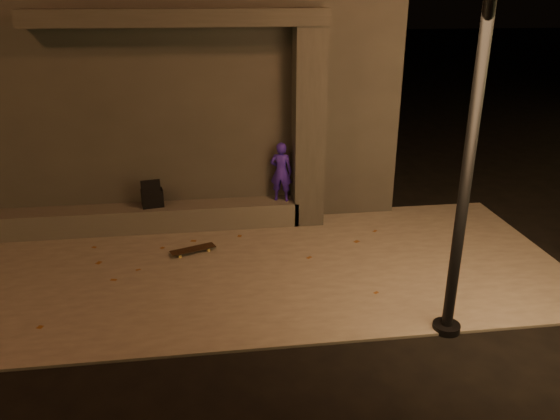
{
  "coord_description": "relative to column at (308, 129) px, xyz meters",
  "views": [
    {
      "loc": [
        -0.13,
        -5.85,
        4.17
      ],
      "look_at": [
        0.94,
        2.0,
        0.99
      ],
      "focal_mm": 35.0,
      "sensor_mm": 36.0,
      "label": 1
    }
  ],
  "objects": [
    {
      "name": "ground",
      "position": [
        -1.7,
        -3.75,
        -1.84
      ],
      "size": [
        120.0,
        120.0,
        0.0
      ],
      "primitive_type": "plane",
      "color": "black",
      "rests_on": "ground"
    },
    {
      "name": "sidewalk",
      "position": [
        -1.7,
        -1.75,
        -1.82
      ],
      "size": [
        11.0,
        4.4,
        0.04
      ],
      "primitive_type": "cube",
      "color": "#69635D",
      "rests_on": "ground"
    },
    {
      "name": "building",
      "position": [
        -2.7,
        2.74,
        0.77
      ],
      "size": [
        9.0,
        5.1,
        5.22
      ],
      "color": "#393734",
      "rests_on": "ground"
    },
    {
      "name": "ledge",
      "position": [
        -3.2,
        0.0,
        -1.58
      ],
      "size": [
        6.0,
        0.55,
        0.45
      ],
      "primitive_type": "cube",
      "color": "#57544F",
      "rests_on": "sidewalk"
    },
    {
      "name": "column",
      "position": [
        0.0,
        0.0,
        0.0
      ],
      "size": [
        0.55,
        0.55,
        3.6
      ],
      "primitive_type": "cube",
      "color": "#393734",
      "rests_on": "sidewalk"
    },
    {
      "name": "canopy",
      "position": [
        -2.2,
        0.05,
        1.94
      ],
      "size": [
        5.0,
        0.7,
        0.28
      ],
      "primitive_type": "cube",
      "color": "#393734",
      "rests_on": "column"
    },
    {
      "name": "skateboarder",
      "position": [
        -0.5,
        0.0,
        -0.79
      ],
      "size": [
        0.48,
        0.39,
        1.13
      ],
      "primitive_type": "imported",
      "rotation": [
        0.0,
        0.0,
        2.81
      ],
      "color": "#351CB6",
      "rests_on": "ledge"
    },
    {
      "name": "backpack",
      "position": [
        -2.89,
        0.0,
        -1.16
      ],
      "size": [
        0.43,
        0.32,
        0.54
      ],
      "rotation": [
        0.0,
        0.0,
        0.19
      ],
      "color": "black",
      "rests_on": "ledge"
    },
    {
      "name": "skateboard",
      "position": [
        -2.17,
        -1.14,
        -1.73
      ],
      "size": [
        0.78,
        0.45,
        0.08
      ],
      "rotation": [
        0.0,
        0.0,
        0.36
      ],
      "color": "black",
      "rests_on": "sidewalk"
    },
    {
      "name": "street_lamp_0",
      "position": [
        1.17,
        -3.85,
        2.2
      ],
      "size": [
        0.36,
        0.36,
        7.12
      ],
      "color": "black",
      "rests_on": "ground"
    }
  ]
}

